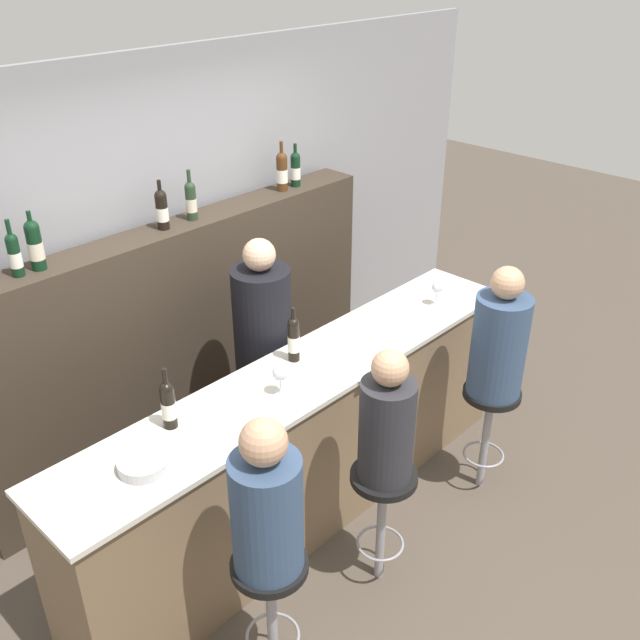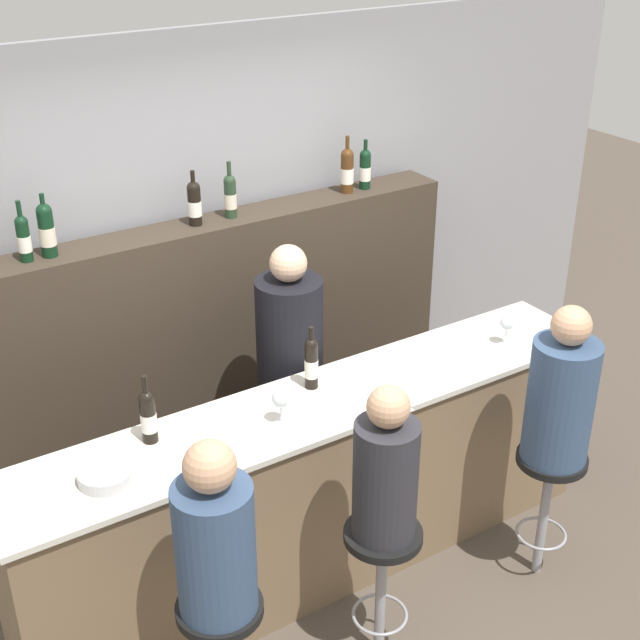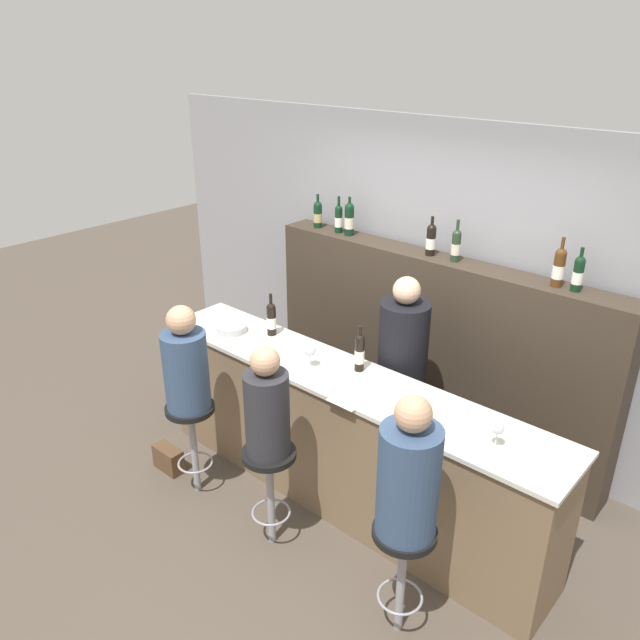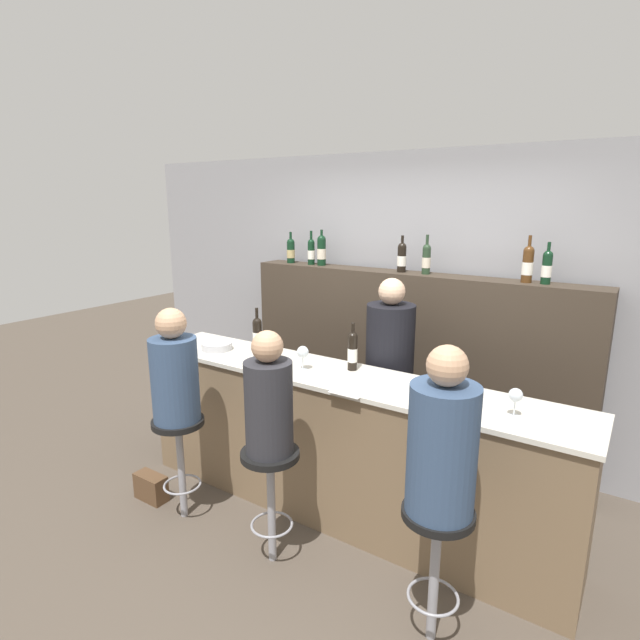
% 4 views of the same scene
% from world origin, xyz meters
% --- Properties ---
extents(ground_plane, '(16.00, 16.00, 0.00)m').
position_xyz_m(ground_plane, '(0.00, 0.00, 0.00)').
color(ground_plane, '#4C4238').
extents(wall_back, '(6.40, 0.05, 2.60)m').
position_xyz_m(wall_back, '(0.00, 1.62, 1.30)').
color(wall_back, gray).
rests_on(wall_back, ground_plane).
extents(bar_counter, '(3.20, 0.56, 1.05)m').
position_xyz_m(bar_counter, '(0.00, 0.26, 0.53)').
color(bar_counter, brown).
rests_on(bar_counter, ground_plane).
extents(back_bar_cabinet, '(3.00, 0.28, 1.60)m').
position_xyz_m(back_bar_cabinet, '(0.00, 1.39, 0.80)').
color(back_bar_cabinet, '#382D23').
rests_on(back_bar_cabinet, ground_plane).
extents(wine_bottle_counter_0, '(0.07, 0.07, 0.34)m').
position_xyz_m(wine_bottle_counter_0, '(-0.82, 0.39, 1.18)').
color(wine_bottle_counter_0, black).
rests_on(wine_bottle_counter_0, bar_counter).
extents(wine_bottle_counter_1, '(0.07, 0.07, 0.33)m').
position_xyz_m(wine_bottle_counter_1, '(0.03, 0.39, 1.19)').
color(wine_bottle_counter_1, black).
rests_on(wine_bottle_counter_1, bar_counter).
extents(wine_bottle_backbar_0, '(0.08, 0.08, 0.30)m').
position_xyz_m(wine_bottle_backbar_0, '(-1.24, 1.39, 1.72)').
color(wine_bottle_backbar_0, black).
rests_on(wine_bottle_backbar_0, back_bar_cabinet).
extents(wine_bottle_backbar_1, '(0.07, 0.07, 0.31)m').
position_xyz_m(wine_bottle_backbar_1, '(-1.00, 1.39, 1.72)').
color(wine_bottle_backbar_1, black).
rests_on(wine_bottle_backbar_1, back_bar_cabinet).
extents(wine_bottle_backbar_2, '(0.08, 0.08, 0.33)m').
position_xyz_m(wine_bottle_backbar_2, '(-0.88, 1.39, 1.74)').
color(wine_bottle_backbar_2, black).
rests_on(wine_bottle_backbar_2, back_bar_cabinet).
extents(wine_bottle_backbar_3, '(0.07, 0.07, 0.30)m').
position_xyz_m(wine_bottle_backbar_3, '(-0.08, 1.39, 1.73)').
color(wine_bottle_backbar_3, black).
rests_on(wine_bottle_backbar_3, back_bar_cabinet).
extents(wine_bottle_backbar_4, '(0.07, 0.07, 0.32)m').
position_xyz_m(wine_bottle_backbar_4, '(0.14, 1.39, 1.73)').
color(wine_bottle_backbar_4, '#233823').
rests_on(wine_bottle_backbar_4, back_bar_cabinet).
extents(wine_bottle_backbar_5, '(0.08, 0.08, 0.34)m').
position_xyz_m(wine_bottle_backbar_5, '(0.91, 1.39, 1.74)').
color(wine_bottle_backbar_5, '#4C2D14').
rests_on(wine_bottle_backbar_5, back_bar_cabinet).
extents(wine_bottle_backbar_6, '(0.07, 0.07, 0.30)m').
position_xyz_m(wine_bottle_backbar_6, '(1.04, 1.39, 1.73)').
color(wine_bottle_backbar_6, black).
rests_on(wine_bottle_backbar_6, back_bar_cabinet).
extents(wine_glass_0, '(0.08, 0.08, 0.17)m').
position_xyz_m(wine_glass_0, '(-0.25, 0.20, 1.17)').
color(wine_glass_0, silver).
rests_on(wine_glass_0, bar_counter).
extents(wine_glass_1, '(0.08, 0.08, 0.16)m').
position_xyz_m(wine_glass_1, '(1.14, 0.20, 1.17)').
color(wine_glass_1, silver).
rests_on(wine_glass_1, bar_counter).
extents(metal_bowl, '(0.23, 0.23, 0.06)m').
position_xyz_m(metal_bowl, '(-1.09, 0.22, 1.08)').
color(metal_bowl, '#B7B7BC').
rests_on(metal_bowl, bar_counter).
extents(tasting_menu, '(0.21, 0.30, 0.00)m').
position_xyz_m(tasting_menu, '(0.22, 0.10, 1.05)').
color(tasting_menu, white).
rests_on(tasting_menu, bar_counter).
extents(bar_stool_left, '(0.35, 0.35, 0.74)m').
position_xyz_m(bar_stool_left, '(-0.89, -0.38, 0.57)').
color(bar_stool_left, gray).
rests_on(bar_stool_left, ground_plane).
extents(guest_seated_left, '(0.31, 0.31, 0.77)m').
position_xyz_m(guest_seated_left, '(-0.89, -0.38, 1.07)').
color(guest_seated_left, '#334766').
rests_on(guest_seated_left, bar_stool_left).
extents(bar_stool_middle, '(0.35, 0.35, 0.74)m').
position_xyz_m(bar_stool_middle, '(-0.08, -0.38, 0.57)').
color(bar_stool_middle, gray).
rests_on(bar_stool_middle, ground_plane).
extents(guest_seated_middle, '(0.28, 0.28, 0.74)m').
position_xyz_m(guest_seated_middle, '(-0.08, -0.38, 1.06)').
color(guest_seated_middle, '#28282D').
rests_on(guest_seated_middle, bar_stool_middle).
extents(bar_stool_right, '(0.35, 0.35, 0.74)m').
position_xyz_m(bar_stool_right, '(0.96, -0.38, 0.57)').
color(bar_stool_right, gray).
rests_on(bar_stool_right, ground_plane).
extents(guest_seated_right, '(0.33, 0.33, 0.82)m').
position_xyz_m(guest_seated_right, '(0.96, -0.38, 1.09)').
color(guest_seated_right, '#334766').
rests_on(guest_seated_right, bar_stool_right).
extents(bartender, '(0.36, 0.36, 1.65)m').
position_xyz_m(bartender, '(0.13, 0.77, 0.76)').
color(bartender, black).
rests_on(bartender, ground_plane).
extents(handbag, '(0.26, 0.12, 0.20)m').
position_xyz_m(handbag, '(-1.24, -0.38, 0.10)').
color(handbag, '#513823').
rests_on(handbag, ground_plane).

